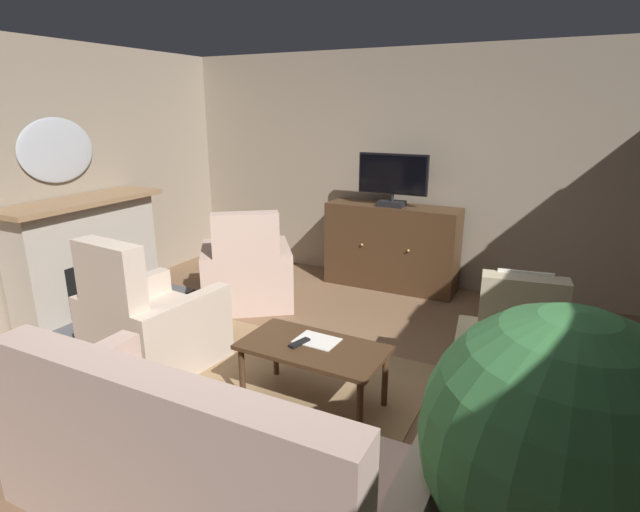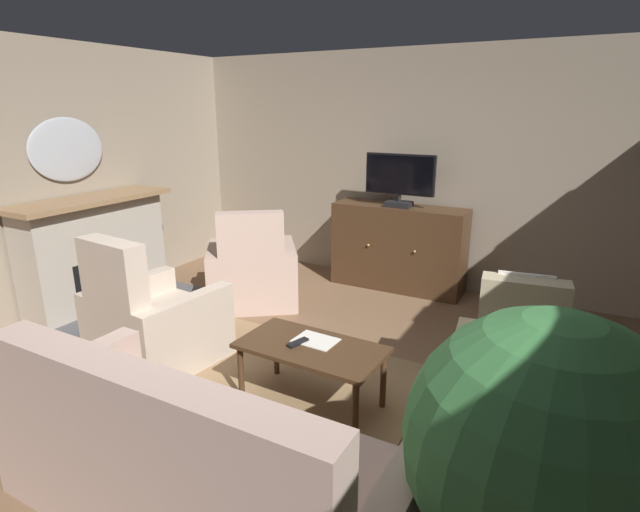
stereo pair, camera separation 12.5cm
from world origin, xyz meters
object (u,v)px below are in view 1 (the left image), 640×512
object	(u,v)px
folded_newspaper	(317,340)
armchair_angled_to_table	(247,275)
fireplace	(89,258)
potted_plant_small_fern_corner	(559,449)
coffee_table	(313,353)
television	(393,178)
tv_remote	(299,343)
tv_cabinet	(391,249)
armchair_in_far_corner	(516,387)
sofa_floral	(206,469)
wall_mirror_oval	(57,150)
armchair_facing_sofa	(150,327)

from	to	relation	value
folded_newspaper	armchair_angled_to_table	world-z (taller)	armchair_angled_to_table
folded_newspaper	fireplace	bearing A→B (deg)	173.45
folded_newspaper	potted_plant_small_fern_corner	distance (m)	1.90
coffee_table	television	bearing A→B (deg)	97.26
fireplace	tv_remote	size ratio (longest dim) A/B	10.08
television	coffee_table	distance (m)	2.72
television	fireplace	bearing A→B (deg)	-142.18
tv_cabinet	television	size ratio (longest dim) A/B	1.93
television	armchair_in_far_corner	world-z (taller)	television
television	sofa_floral	world-z (taller)	television
wall_mirror_oval	tv_cabinet	size ratio (longest dim) A/B	0.55
fireplace	armchair_angled_to_table	bearing A→B (deg)	30.66
potted_plant_small_fern_corner	armchair_angled_to_table	bearing A→B (deg)	142.76
armchair_facing_sofa	coffee_table	bearing A→B (deg)	3.76
fireplace	armchair_angled_to_table	size ratio (longest dim) A/B	1.37
television	armchair_in_far_corner	bearing A→B (deg)	-53.76
television	sofa_floral	distance (m)	3.88
armchair_in_far_corner	fireplace	bearing A→B (deg)	176.91
wall_mirror_oval	armchair_angled_to_table	xyz separation A→B (m)	(1.64, 0.83, -1.31)
tv_cabinet	potted_plant_small_fern_corner	world-z (taller)	potted_plant_small_fern_corner
wall_mirror_oval	armchair_in_far_corner	bearing A→B (deg)	-2.92
sofa_floral	armchair_facing_sofa	xyz separation A→B (m)	(-1.46, 1.09, 0.02)
tv_remote	armchair_angled_to_table	bearing A→B (deg)	-118.20
potted_plant_small_fern_corner	sofa_floral	bearing A→B (deg)	-171.40
sofa_floral	armchair_in_far_corner	distance (m)	1.99
potted_plant_small_fern_corner	coffee_table	bearing A→B (deg)	148.31
tv_remote	armchair_facing_sofa	distance (m)	1.36
wall_mirror_oval	tv_remote	world-z (taller)	wall_mirror_oval
coffee_table	armchair_angled_to_table	bearing A→B (deg)	137.82
television	armchair_facing_sofa	world-z (taller)	television
folded_newspaper	armchair_angled_to_table	distance (m)	1.99
wall_mirror_oval	tv_remote	size ratio (longest dim) A/B	4.93
fireplace	tv_cabinet	world-z (taller)	fireplace
fireplace	armchair_in_far_corner	bearing A→B (deg)	-3.09
fireplace	sofa_floral	bearing A→B (deg)	-30.65
armchair_angled_to_table	folded_newspaper	bearing A→B (deg)	-40.62
sofa_floral	coffee_table	bearing A→B (deg)	90.86
folded_newspaper	potted_plant_small_fern_corner	bearing A→B (deg)	-31.06
armchair_angled_to_table	tv_remote	bearing A→B (deg)	-44.50
sofa_floral	armchair_in_far_corner	world-z (taller)	armchair_in_far_corner
armchair_angled_to_table	armchair_in_far_corner	world-z (taller)	armchair_angled_to_table
television	armchair_in_far_corner	distance (m)	2.93
armchair_in_far_corner	tv_cabinet	bearing A→B (deg)	125.60
armchair_in_far_corner	tv_remote	bearing A→B (deg)	-166.26
television	tv_remote	world-z (taller)	television
fireplace	coffee_table	distance (m)	2.96
armchair_in_far_corner	folded_newspaper	bearing A→B (deg)	-169.77
folded_newspaper	sofa_floral	xyz separation A→B (m)	(0.03, -1.27, -0.14)
fireplace	television	size ratio (longest dim) A/B	2.16
armchair_facing_sofa	armchair_in_far_corner	world-z (taller)	armchair_facing_sofa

